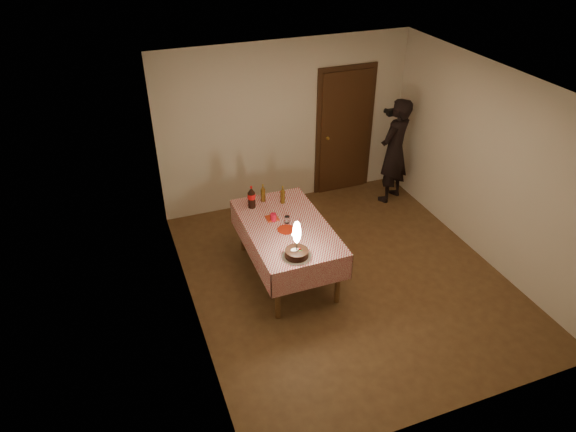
% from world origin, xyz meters
% --- Properties ---
extents(ground, '(4.00, 4.50, 0.01)m').
position_xyz_m(ground, '(0.00, 0.00, 0.00)').
color(ground, brown).
rests_on(ground, ground).
extents(room_shell, '(4.04, 4.54, 2.62)m').
position_xyz_m(room_shell, '(0.03, 0.08, 1.65)').
color(room_shell, beige).
rests_on(room_shell, ground).
extents(dining_table, '(1.02, 1.72, 0.78)m').
position_xyz_m(dining_table, '(-0.70, 0.35, 0.67)').
color(dining_table, brown).
rests_on(dining_table, ground).
extents(birthday_cake, '(0.34, 0.34, 0.48)m').
position_xyz_m(birthday_cake, '(-0.82, -0.30, 0.90)').
color(birthday_cake, white).
rests_on(birthday_cake, dining_table).
extents(red_plate, '(0.22, 0.22, 0.01)m').
position_xyz_m(red_plate, '(-0.75, 0.26, 0.78)').
color(red_plate, '#AE1F0C').
rests_on(red_plate, dining_table).
extents(red_cup, '(0.08, 0.08, 0.10)m').
position_xyz_m(red_cup, '(-0.82, 0.51, 0.83)').
color(red_cup, red).
rests_on(red_cup, dining_table).
extents(clear_cup, '(0.07, 0.07, 0.09)m').
position_xyz_m(clear_cup, '(-0.68, 0.41, 0.82)').
color(clear_cup, white).
rests_on(clear_cup, dining_table).
extents(napkin_stack, '(0.15, 0.15, 0.02)m').
position_xyz_m(napkin_stack, '(-0.83, 0.56, 0.79)').
color(napkin_stack, red).
rests_on(napkin_stack, dining_table).
extents(cola_bottle, '(0.10, 0.10, 0.32)m').
position_xyz_m(cola_bottle, '(-0.98, 0.93, 0.93)').
color(cola_bottle, black).
rests_on(cola_bottle, dining_table).
extents(amber_bottle_left, '(0.06, 0.06, 0.25)m').
position_xyz_m(amber_bottle_left, '(-0.79, 1.03, 0.90)').
color(amber_bottle_left, '#51350E').
rests_on(amber_bottle_left, dining_table).
extents(amber_bottle_right, '(0.06, 0.06, 0.25)m').
position_xyz_m(amber_bottle_right, '(-0.56, 0.89, 0.90)').
color(amber_bottle_right, '#51350E').
rests_on(amber_bottle_right, dining_table).
extents(photographer, '(0.75, 0.66, 1.73)m').
position_xyz_m(photographer, '(1.60, 1.63, 0.86)').
color(photographer, black).
rests_on(photographer, ground).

